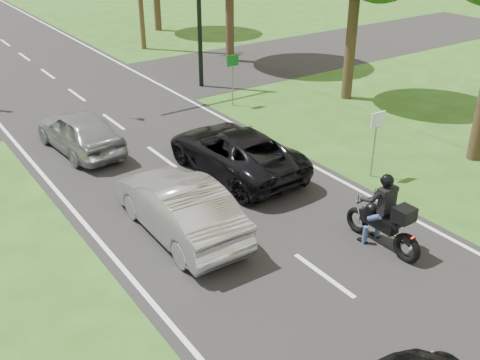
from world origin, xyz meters
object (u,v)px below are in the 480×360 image
at_px(dark_suv, 235,151).
at_px(sign_white, 377,129).
at_px(sign_green, 233,68).
at_px(motorcycle_rider, 385,220).
at_px(silver_suv, 80,131).
at_px(silver_sedan, 179,207).

distance_m(dark_suv, sign_white, 4.36).
bearing_deg(sign_green, motorcycle_rider, -104.88).
relative_size(motorcycle_rider, silver_suv, 0.56).
xyz_separation_m(silver_sedan, silver_suv, (-0.19, 6.52, -0.05)).
bearing_deg(motorcycle_rider, silver_suv, 110.80).
distance_m(motorcycle_rider, sign_white, 4.06).
xyz_separation_m(silver_sedan, sign_green, (6.71, 7.48, 0.82)).
xyz_separation_m(dark_suv, silver_sedan, (-3.19, -2.18, 0.05)).
bearing_deg(motorcycle_rider, sign_green, 74.09).
xyz_separation_m(motorcycle_rider, silver_suv, (-3.99, 9.97, -0.07)).
xyz_separation_m(silver_suv, sign_white, (6.70, -7.04, 0.88)).
relative_size(dark_suv, silver_sedan, 1.11).
xyz_separation_m(dark_suv, sign_white, (3.31, -2.70, 0.87)).
height_order(motorcycle_rider, silver_sedan, motorcycle_rider).
xyz_separation_m(motorcycle_rider, silver_sedan, (-3.80, 3.44, -0.01)).
xyz_separation_m(silver_sedan, sign_white, (6.51, -0.52, 0.82)).
bearing_deg(dark_suv, sign_white, 138.93).
relative_size(silver_sedan, silver_suv, 1.11).
distance_m(silver_suv, sign_green, 7.02).
bearing_deg(silver_suv, sign_green, -176.93).
relative_size(dark_suv, silver_suv, 1.23).
distance_m(silver_sedan, sign_white, 6.58).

